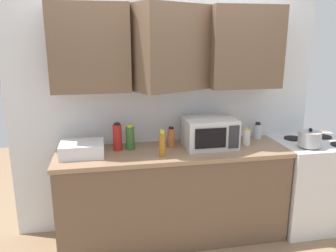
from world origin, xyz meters
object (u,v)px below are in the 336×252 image
stove_range (311,183)px  bottle_green_oil (130,138)px  bottle_white_jar (247,137)px  bottle_spice_jar (171,138)px  dish_rack (82,149)px  bottle_clear_tall (257,131)px  microwave (210,133)px  bottle_red_sauce (117,137)px  bottle_amber_vinegar (162,144)px  kettle (310,139)px

stove_range → bottle_green_oil: bottle_green_oil is taller
bottle_white_jar → bottle_spice_jar: size_ratio=0.82×
bottle_white_jar → bottle_spice_jar: (-0.74, 0.06, 0.02)m
dish_rack → bottle_clear_tall: 1.77m
microwave → dish_rack: size_ratio=1.26×
stove_range → dish_rack: 2.34m
dish_rack → bottle_white_jar: bearing=0.9°
microwave → bottle_white_jar: (0.37, -0.01, -0.06)m
bottle_red_sauce → bottle_spice_jar: size_ratio=1.31×
bottle_clear_tall → bottle_spice_jar: 0.94m
bottle_amber_vinegar → bottle_red_sauce: 0.45m
bottle_clear_tall → bottle_green_oil: bottle_green_oil is taller
bottle_amber_vinegar → bottle_red_sauce: size_ratio=0.92×
stove_range → bottle_amber_vinegar: (-1.59, -0.13, 0.56)m
microwave → bottle_green_oil: microwave is taller
kettle → bottle_green_oil: size_ratio=0.87×
stove_range → bottle_spice_jar: 1.56m
bottle_white_jar → bottle_clear_tall: 0.26m
bottle_amber_vinegar → bottle_red_sauce: bearing=147.1°
microwave → bottle_red_sauce: (-0.87, 0.06, -0.01)m
dish_rack → bottle_white_jar: (1.56, 0.03, 0.02)m
bottle_green_oil → bottle_red_sauce: bearing=-178.9°
dish_rack → stove_range: bearing=-0.5°
dish_rack → bottle_green_oil: size_ratio=1.57×
microwave → dish_rack: microwave is taller
kettle → bottle_amber_vinegar: 1.42m
bottle_white_jar → bottle_clear_tall: (0.20, 0.18, 0.00)m
bottle_spice_jar → bottle_green_oil: size_ratio=0.82×
kettle → bottle_red_sauce: bearing=172.0°
kettle → bottle_spice_jar: bottle_spice_jar is taller
kettle → bottle_white_jar: bearing=161.5°
bottle_spice_jar → bottle_green_oil: bottle_green_oil is taller
microwave → bottle_white_jar: 0.38m
bottle_white_jar → bottle_amber_vinegar: 0.88m
kettle → bottle_spice_jar: (-1.29, 0.25, 0.01)m
microwave → bottle_red_sauce: size_ratio=1.85×
bottle_clear_tall → kettle: bearing=-45.3°
bottle_spice_jar → kettle: bearing=-10.9°
dish_rack → bottle_green_oil: bottle_green_oil is taller
bottle_red_sauce → bottle_green_oil: (0.12, 0.00, -0.01)m
stove_range → bottle_white_jar: bottle_white_jar is taller
kettle → microwave: (-0.93, 0.19, 0.06)m
bottle_clear_tall → bottle_spice_jar: bottle_spice_jar is taller
microwave → bottle_spice_jar: bearing=171.2°
bottle_green_oil → dish_rack: bearing=-167.6°
bottle_spice_jar → bottle_green_oil: (-0.39, 0.01, 0.02)m
kettle → bottle_white_jar: (-0.56, 0.19, -0.01)m
bottle_clear_tall → bottle_green_oil: size_ratio=0.71×
bottle_white_jar → bottle_green_oil: (-1.13, 0.07, 0.04)m
bottle_white_jar → bottle_green_oil: size_ratio=0.67×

